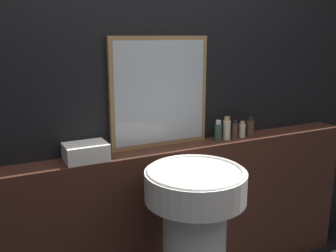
% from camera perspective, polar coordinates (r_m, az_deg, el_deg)
% --- Properties ---
extents(wall_back, '(8.00, 0.06, 2.50)m').
position_cam_1_polar(wall_back, '(2.29, -0.78, 4.16)').
color(wall_back, black).
rests_on(wall_back, ground_plane).
extents(vanity_counter, '(2.68, 0.18, 0.97)m').
position_cam_1_polar(vanity_counter, '(2.43, 0.58, -14.32)').
color(vanity_counter, '#422319').
rests_on(vanity_counter, ground_plane).
extents(pedestal_sink, '(0.52, 0.52, 0.98)m').
position_cam_1_polar(pedestal_sink, '(2.05, 4.04, -17.20)').
color(pedestal_sink, white).
rests_on(pedestal_sink, ground_plane).
extents(mirror, '(0.62, 0.03, 0.65)m').
position_cam_1_polar(mirror, '(2.22, -1.25, 5.15)').
color(mirror, '#937047').
rests_on(mirror, vanity_counter).
extents(towel_stack, '(0.23, 0.17, 0.09)m').
position_cam_1_polar(towel_stack, '(2.06, -12.42, -3.86)').
color(towel_stack, white).
rests_on(towel_stack, vanity_counter).
extents(shampoo_bottle, '(0.04, 0.04, 0.13)m').
position_cam_1_polar(shampoo_bottle, '(2.39, 7.65, -0.80)').
color(shampoo_bottle, '#2D4C3D').
rests_on(shampoo_bottle, vanity_counter).
extents(conditioner_bottle, '(0.05, 0.05, 0.15)m').
position_cam_1_polar(conditioner_bottle, '(2.43, 8.94, -0.45)').
color(conditioner_bottle, beige).
rests_on(conditioner_bottle, vanity_counter).
extents(lotion_bottle, '(0.04, 0.04, 0.12)m').
position_cam_1_polar(lotion_bottle, '(2.46, 10.13, -0.58)').
color(lotion_bottle, '#4C3823').
rests_on(lotion_bottle, vanity_counter).
extents(body_wash_bottle, '(0.04, 0.04, 0.11)m').
position_cam_1_polar(body_wash_bottle, '(2.50, 11.22, -0.58)').
color(body_wash_bottle, beige).
rests_on(body_wash_bottle, vanity_counter).
extents(hand_soap_bottle, '(0.05, 0.05, 0.13)m').
position_cam_1_polar(hand_soap_bottle, '(2.54, 12.41, -0.20)').
color(hand_soap_bottle, '#4C3823').
rests_on(hand_soap_bottle, vanity_counter).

